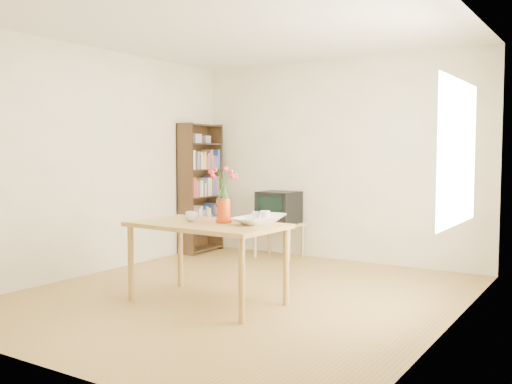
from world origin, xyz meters
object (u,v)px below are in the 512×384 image
Objects in this scene: mug at (192,216)px; television at (279,207)px; table at (207,232)px; bowl at (260,201)px; pitcher at (224,212)px.

television is (-0.41, 2.37, -0.12)m from mug.
mug is (-0.19, 0.02, 0.13)m from table.
television is at bearing 115.69° from bowl.
bowl is (0.42, 0.25, 0.28)m from table.
bowl reaches higher than pitcher.
pitcher is 0.53× the size of bowl.
pitcher is 2.40m from television.
mug reaches higher than table.
pitcher is 0.32m from mug.
table is 3.39× the size of bowl.
pitcher is 0.45× the size of television.
table is 11.94× the size of mug.
table is 0.24m from pitcher.
bowl reaches higher than mug.
mug is (-0.31, -0.09, -0.06)m from pitcher.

